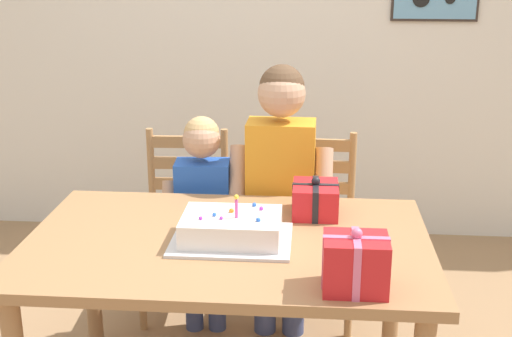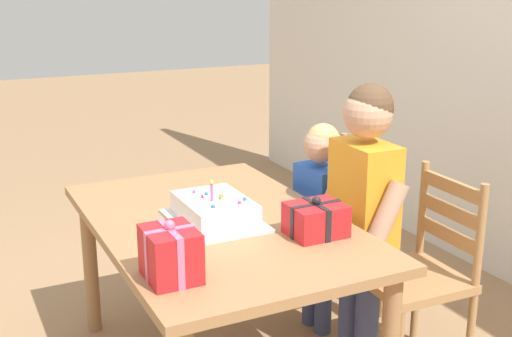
# 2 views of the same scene
# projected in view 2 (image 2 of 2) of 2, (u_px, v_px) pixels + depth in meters

# --- Properties ---
(dining_table) EXTENTS (1.51, 0.97, 0.75)m
(dining_table) POSITION_uv_depth(u_px,v_px,m) (217.00, 241.00, 2.80)
(dining_table) COLOR #9E7047
(dining_table) RESTS_ON ground
(birthday_cake) EXTENTS (0.44, 0.34, 0.19)m
(birthday_cake) POSITION_uv_depth(u_px,v_px,m) (215.00, 211.00, 2.74)
(birthday_cake) COLOR silver
(birthday_cake) RESTS_ON dining_table
(gift_box_red_large) EXTENTS (0.21, 0.17, 0.21)m
(gift_box_red_large) POSITION_uv_depth(u_px,v_px,m) (171.00, 254.00, 2.21)
(gift_box_red_large) COLOR red
(gift_box_red_large) RESTS_ON dining_table
(gift_box_beside_cake) EXTENTS (0.19, 0.22, 0.16)m
(gift_box_beside_cake) POSITION_uv_depth(u_px,v_px,m) (316.00, 219.00, 2.59)
(gift_box_beside_cake) COLOR red
(gift_box_beside_cake) RESTS_ON dining_table
(chair_left) EXTENTS (0.44, 0.44, 0.92)m
(chair_left) POSITION_uv_depth(u_px,v_px,m) (340.00, 227.00, 3.48)
(chair_left) COLOR #A87A4C
(chair_left) RESTS_ON ground
(chair_right) EXTENTS (0.43, 0.43, 0.92)m
(chair_right) POSITION_uv_depth(u_px,v_px,m) (419.00, 274.00, 2.93)
(chair_right) COLOR #A87A4C
(chair_right) RESTS_ON ground
(child_older) EXTENTS (0.47, 0.27, 1.31)m
(child_older) POSITION_uv_depth(u_px,v_px,m) (363.00, 201.00, 2.88)
(child_older) COLOR #38426B
(child_older) RESTS_ON ground
(child_younger) EXTENTS (0.39, 0.23, 1.07)m
(child_younger) POSITION_uv_depth(u_px,v_px,m) (319.00, 208.00, 3.23)
(child_younger) COLOR #38426B
(child_younger) RESTS_ON ground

